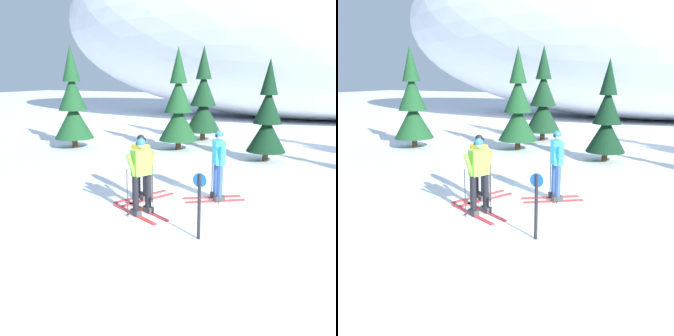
# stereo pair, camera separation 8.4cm
# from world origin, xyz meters

# --- Properties ---
(ground_plane) EXTENTS (120.00, 120.00, 0.00)m
(ground_plane) POSITION_xyz_m (0.00, 0.00, 0.00)
(ground_plane) COLOR white
(skier_cyan_jacket) EXTENTS (1.56, 1.27, 1.84)m
(skier_cyan_jacket) POSITION_xyz_m (0.64, 1.39, 0.98)
(skier_cyan_jacket) COLOR red
(skier_cyan_jacket) RESTS_ON ground
(skier_lime_jacket) EXTENTS (1.76, 1.15, 1.82)m
(skier_lime_jacket) POSITION_xyz_m (-0.60, -0.45, 0.97)
(skier_lime_jacket) COLOR red
(skier_lime_jacket) RESTS_ON ground
(skier_yellow_jacket) EXTENTS (1.09, 1.73, 1.74)m
(skier_yellow_jacket) POSITION_xyz_m (-1.17, 0.53, 0.92)
(skier_yellow_jacket) COLOR red
(skier_yellow_jacket) RESTS_ON ground
(pine_tree_far_left) EXTENTS (1.75, 1.75, 4.53)m
(pine_tree_far_left) POSITION_xyz_m (-7.67, 5.69, 1.90)
(pine_tree_far_left) COLOR #47301E
(pine_tree_far_left) RESTS_ON ground
(pine_tree_left) EXTENTS (1.71, 1.71, 4.42)m
(pine_tree_left) POSITION_xyz_m (-3.24, 7.31, 1.85)
(pine_tree_left) COLOR #47301E
(pine_tree_left) RESTS_ON ground
(pine_tree_center_left) EXTENTS (1.80, 1.80, 4.65)m
(pine_tree_center_left) POSITION_xyz_m (-3.22, 10.21, 1.95)
(pine_tree_center_left) COLOR #47301E
(pine_tree_center_left) RESTS_ON ground
(pine_tree_center) EXTENTS (1.49, 1.49, 3.85)m
(pine_tree_center) POSITION_xyz_m (0.73, 6.69, 1.61)
(pine_tree_center) COLOR #47301E
(pine_tree_center) RESTS_ON ground
(snow_ridge_background) EXTENTS (40.75, 18.80, 15.61)m
(snow_ridge_background) POSITION_xyz_m (-0.26, 22.98, 7.80)
(snow_ridge_background) COLOR white
(snow_ridge_background) RESTS_ON ground
(trail_marker_post) EXTENTS (0.28, 0.07, 1.37)m
(trail_marker_post) POSITION_xyz_m (1.14, -1.19, 0.78)
(trail_marker_post) COLOR black
(trail_marker_post) RESTS_ON ground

